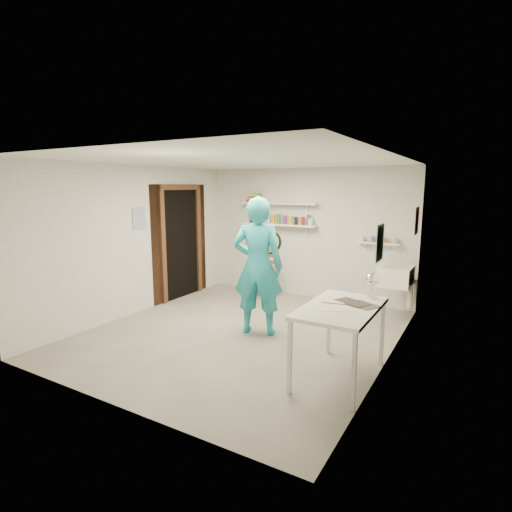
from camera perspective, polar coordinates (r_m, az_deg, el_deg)
The scene contains 27 objects.
floor at distance 5.82m, azimuth -2.01°, elevation -10.93°, with size 4.00×4.50×0.02m, color slate.
ceiling at distance 5.45m, azimuth -2.16°, elevation 13.59°, with size 4.00×4.50×0.02m, color silver.
wall_back at distance 7.50m, azimuth 7.14°, elevation 3.23°, with size 4.00×0.02×2.40m, color silver.
wall_front at distance 3.82m, azimuth -20.42°, elevation -3.69°, with size 4.00×0.02×2.40m, color silver.
wall_left at distance 6.78m, azimuth -16.64°, elevation 2.20°, with size 0.02×4.50×2.40m, color silver.
wall_right at distance 4.77m, azimuth 18.85°, elevation -1.00°, with size 0.02×4.50×2.40m, color silver.
doorway_recess at distance 7.55m, azimuth -10.68°, elevation 1.65°, with size 0.02×0.90×2.00m, color black.
corridor_box at distance 8.02m, azimuth -14.55°, elevation 2.34°, with size 1.40×1.50×2.10m, color brown.
door_lintel at distance 7.46m, azimuth -10.82°, elevation 9.65°, with size 0.06×1.05×0.10m, color brown.
door_jamb_near at distance 7.17m, azimuth -13.15°, elevation 1.13°, with size 0.06×0.10×2.00m, color brown.
door_jamb_far at distance 7.92m, azimuth -8.21°, elevation 2.10°, with size 0.06×0.10×2.00m, color brown.
shelf_lower at distance 7.58m, azimuth 3.28°, elevation 4.50°, with size 1.50×0.22×0.03m, color white.
shelf_upper at distance 7.55m, azimuth 3.31°, elevation 7.52°, with size 1.50×0.22×0.03m, color white.
ledge_shelf at distance 7.01m, azimuth 17.04°, elevation 1.76°, with size 0.70×0.14×0.03m, color white.
poster_left at distance 6.77m, azimuth -16.35°, elevation 5.18°, with size 0.01×0.28×0.36m, color #334C7F.
poster_right_a at distance 6.49m, azimuth 21.99°, elevation 4.68°, with size 0.01×0.34×0.42m, color #995933.
poster_right_b at distance 4.19m, azimuth 17.29°, elevation 1.81°, with size 0.01×0.30×0.38m, color #3F724C.
belfast_sink at distance 6.55m, azimuth 19.32°, elevation -2.64°, with size 0.48×0.60×0.30m, color white.
man at distance 5.54m, azimuth 0.28°, elevation -1.49°, with size 0.70×0.46×1.93m, color #23A1B1.
wall_clock at distance 5.64m, azimuth 1.91°, elevation 2.02°, with size 0.35×0.35×0.04m, color beige.
wooden_chair at distance 7.36m, azimuth 0.70°, elevation -2.39°, with size 0.46×0.44×0.99m, color brown.
work_table at distance 4.47m, azimuth 11.85°, elevation -12.01°, with size 0.73×1.21×0.81m, color silver.
desk_lamp at distance 4.69m, azimuth 16.31°, elevation -3.20°, with size 0.15×0.15×0.15m, color silver.
spray_cans at distance 7.57m, azimuth 3.29°, elevation 5.25°, with size 1.34×0.06×0.17m.
book_stack at distance 7.81m, azimuth -0.32°, elevation 8.34°, with size 0.28×0.14×0.17m.
ledge_pots at distance 7.01m, azimuth 17.07°, elevation 2.25°, with size 0.48×0.07×0.09m.
papers at distance 4.34m, azimuth 12.05°, elevation -6.95°, with size 0.30×0.22×0.02m.
Camera 1 is at (2.89, -4.61, 2.05)m, focal length 28.00 mm.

